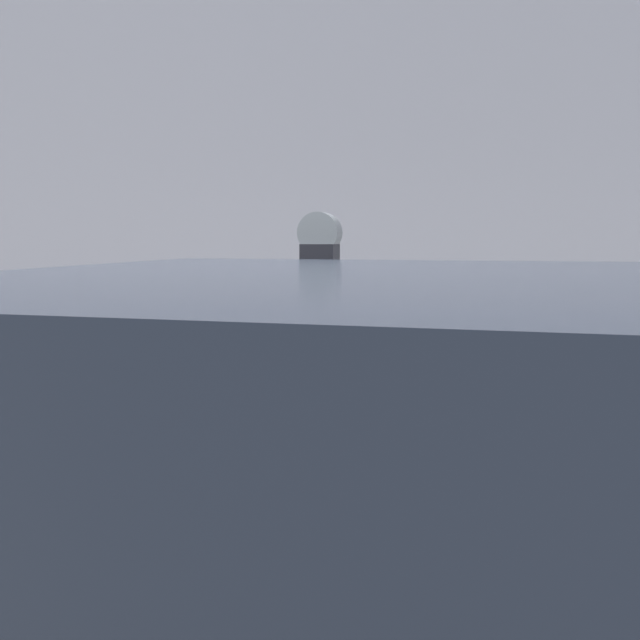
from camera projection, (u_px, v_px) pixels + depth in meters
name	position (u px, v px, depth m)	size (l,w,h in m)	color
sidewalk	(330.00, 444.00, 4.30)	(24.00, 2.80, 0.11)	#9E9B96
building_facade	(391.00, 51.00, 6.67)	(24.00, 0.30, 6.94)	gray
parking_meter	(320.00, 305.00, 2.90)	(0.19, 0.16, 1.47)	#2D2D30
parked_car_beside_meter	(545.00, 610.00, 1.30)	(4.61, 1.84, 1.39)	black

